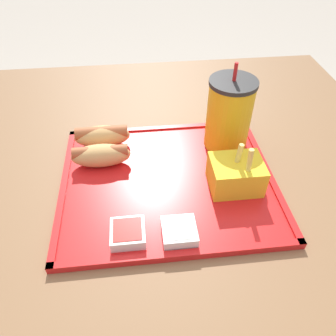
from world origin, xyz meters
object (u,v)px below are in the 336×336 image
(hot_dog_near, at_px, (101,155))
(sauce_cup_ketchup, at_px, (128,233))
(sauce_cup_mayo, at_px, (179,231))
(soda_cup, at_px, (229,114))
(fries_carton, at_px, (236,174))
(hot_dog_far, at_px, (102,135))

(hot_dog_near, xyz_separation_m, sauce_cup_ketchup, (0.05, -0.18, -0.01))
(sauce_cup_mayo, bearing_deg, hot_dog_near, 124.71)
(soda_cup, xyz_separation_m, hot_dog_near, (-0.26, -0.04, -0.05))
(hot_dog_near, xyz_separation_m, fries_carton, (0.25, -0.09, 0.00))
(sauce_cup_mayo, height_order, sauce_cup_ketchup, same)
(hot_dog_far, bearing_deg, sauce_cup_mayo, -62.52)
(sauce_cup_mayo, bearing_deg, sauce_cup_ketchup, 175.74)
(hot_dog_near, height_order, sauce_cup_ketchup, hot_dog_near)
(soda_cup, distance_m, hot_dog_far, 0.27)
(fries_carton, xyz_separation_m, sauce_cup_ketchup, (-0.20, -0.10, -0.02))
(soda_cup, height_order, sauce_cup_mayo, soda_cup)
(hot_dog_far, bearing_deg, hot_dog_near, -90.00)
(hot_dog_near, bearing_deg, soda_cup, 8.39)
(hot_dog_near, bearing_deg, sauce_cup_ketchup, -75.17)
(soda_cup, relative_size, fries_carton, 1.82)
(sauce_cup_mayo, distance_m, sauce_cup_ketchup, 0.08)
(sauce_cup_mayo, bearing_deg, fries_carton, 40.72)
(soda_cup, relative_size, sauce_cup_mayo, 3.32)
(fries_carton, bearing_deg, sauce_cup_ketchup, -154.53)
(hot_dog_near, height_order, fries_carton, fries_carton)
(hot_dog_far, xyz_separation_m, fries_carton, (0.25, -0.15, 0.00))
(hot_dog_near, distance_m, sauce_cup_ketchup, 0.19)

